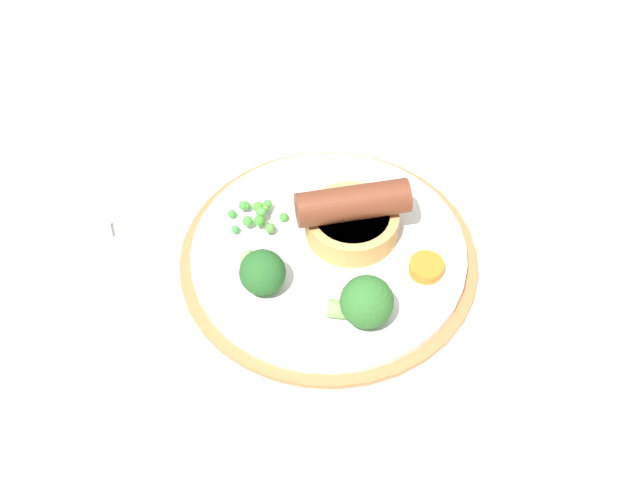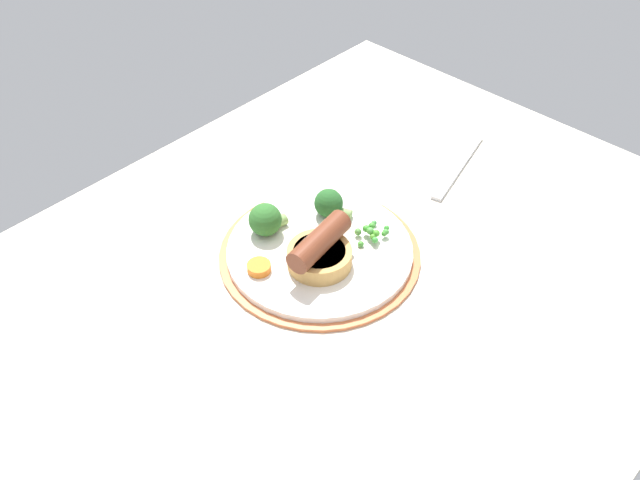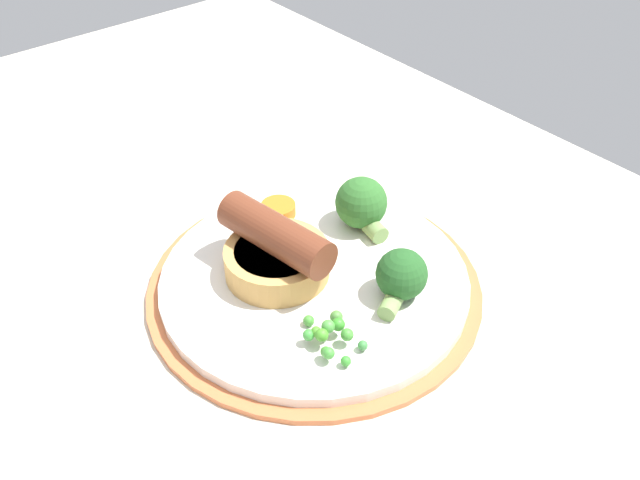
{
  "view_description": "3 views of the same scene",
  "coord_description": "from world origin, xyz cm",
  "px_view_note": "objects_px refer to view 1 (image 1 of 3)",
  "views": [
    {
      "loc": [
        -7.44,
        -54.92,
        65.7
      ],
      "look_at": [
        -5.24,
        -5.95,
        7.08
      ],
      "focal_mm": 50.0,
      "sensor_mm": 36.0,
      "label": 1
    },
    {
      "loc": [
        45.25,
        41.94,
        68.83
      ],
      "look_at": [
        -4.72,
        -5.17,
        5.46
      ],
      "focal_mm": 40.0,
      "sensor_mm": 36.0,
      "label": 2
    },
    {
      "loc": [
        -37.2,
        21.68,
        42.26
      ],
      "look_at": [
        -3.84,
        -6.0,
        7.16
      ],
      "focal_mm": 40.0,
      "sensor_mm": 36.0,
      "label": 3
    }
  ],
  "objects_px": {
    "sausage_pudding": "(352,216)",
    "broccoli_floret_far": "(365,302)",
    "broccoli_floret_near": "(262,272)",
    "carrot_slice_0": "(426,267)",
    "dinner_plate": "(329,256)",
    "fork": "(12,251)",
    "pea_pile": "(258,215)"
  },
  "relations": [
    {
      "from": "sausage_pudding",
      "to": "broccoli_floret_far",
      "type": "bearing_deg",
      "value": -95.75
    },
    {
      "from": "broccoli_floret_near",
      "to": "carrot_slice_0",
      "type": "distance_m",
      "value": 0.14
    },
    {
      "from": "dinner_plate",
      "to": "sausage_pudding",
      "type": "bearing_deg",
      "value": 42.77
    },
    {
      "from": "dinner_plate",
      "to": "sausage_pudding",
      "type": "relative_size",
      "value": 2.6
    },
    {
      "from": "carrot_slice_0",
      "to": "dinner_plate",
      "type": "bearing_deg",
      "value": 161.82
    },
    {
      "from": "broccoli_floret_far",
      "to": "carrot_slice_0",
      "type": "relative_size",
      "value": 1.81
    },
    {
      "from": "broccoli_floret_far",
      "to": "fork",
      "type": "distance_m",
      "value": 0.33
    },
    {
      "from": "sausage_pudding",
      "to": "carrot_slice_0",
      "type": "height_order",
      "value": "sausage_pudding"
    },
    {
      "from": "dinner_plate",
      "to": "broccoli_floret_near",
      "type": "bearing_deg",
      "value": -147.93
    },
    {
      "from": "dinner_plate",
      "to": "broccoli_floret_far",
      "type": "relative_size",
      "value": 4.83
    },
    {
      "from": "broccoli_floret_near",
      "to": "carrot_slice_0",
      "type": "xyz_separation_m",
      "value": [
        0.14,
        0.01,
        -0.01
      ]
    },
    {
      "from": "sausage_pudding",
      "to": "fork",
      "type": "xyz_separation_m",
      "value": [
        -0.31,
        0.0,
        -0.03
      ]
    },
    {
      "from": "sausage_pudding",
      "to": "pea_pile",
      "type": "height_order",
      "value": "sausage_pudding"
    },
    {
      "from": "pea_pile",
      "to": "carrot_slice_0",
      "type": "distance_m",
      "value": 0.16
    },
    {
      "from": "broccoli_floret_near",
      "to": "broccoli_floret_far",
      "type": "height_order",
      "value": "broccoli_floret_far"
    },
    {
      "from": "pea_pile",
      "to": "broccoli_floret_far",
      "type": "xyz_separation_m",
      "value": [
        0.09,
        -0.11,
        0.01
      ]
    },
    {
      "from": "broccoli_floret_near",
      "to": "fork",
      "type": "xyz_separation_m",
      "value": [
        -0.23,
        0.06,
        -0.03
      ]
    },
    {
      "from": "fork",
      "to": "sausage_pudding",
      "type": "bearing_deg",
      "value": -14.52
    },
    {
      "from": "sausage_pudding",
      "to": "fork",
      "type": "bearing_deg",
      "value": 171.43
    },
    {
      "from": "broccoli_floret_far",
      "to": "carrot_slice_0",
      "type": "distance_m",
      "value": 0.08
    },
    {
      "from": "dinner_plate",
      "to": "broccoli_floret_far",
      "type": "distance_m",
      "value": 0.08
    },
    {
      "from": "dinner_plate",
      "to": "broccoli_floret_near",
      "type": "relative_size",
      "value": 5.1
    },
    {
      "from": "broccoli_floret_far",
      "to": "carrot_slice_0",
      "type": "bearing_deg",
      "value": 49.05
    },
    {
      "from": "pea_pile",
      "to": "carrot_slice_0",
      "type": "height_order",
      "value": "pea_pile"
    },
    {
      "from": "dinner_plate",
      "to": "sausage_pudding",
      "type": "height_order",
      "value": "sausage_pudding"
    },
    {
      "from": "dinner_plate",
      "to": "fork",
      "type": "relative_size",
      "value": 1.49
    },
    {
      "from": "broccoli_floret_near",
      "to": "broccoli_floret_far",
      "type": "distance_m",
      "value": 0.09
    },
    {
      "from": "pea_pile",
      "to": "broccoli_floret_near",
      "type": "xyz_separation_m",
      "value": [
        0.0,
        -0.07,
        0.01
      ]
    },
    {
      "from": "dinner_plate",
      "to": "pea_pile",
      "type": "bearing_deg",
      "value": 149.92
    },
    {
      "from": "carrot_slice_0",
      "to": "fork",
      "type": "height_order",
      "value": "carrot_slice_0"
    },
    {
      "from": "broccoli_floret_near",
      "to": "fork",
      "type": "relative_size",
      "value": 0.29
    },
    {
      "from": "broccoli_floret_near",
      "to": "carrot_slice_0",
      "type": "bearing_deg",
      "value": 67.45
    }
  ]
}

